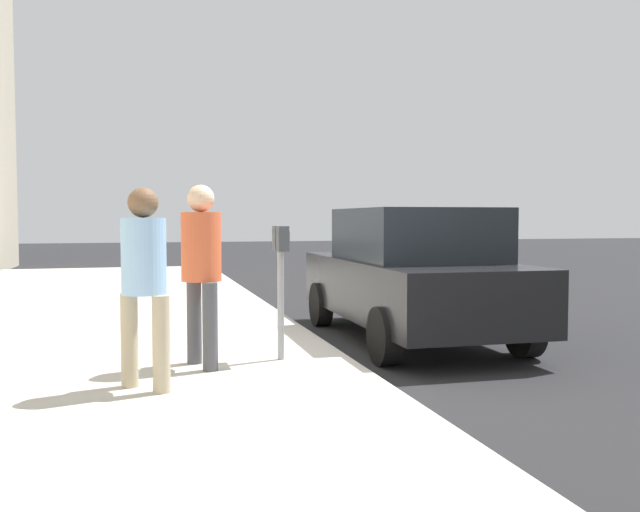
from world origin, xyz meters
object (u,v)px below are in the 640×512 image
(pedestrian_at_meter, at_px, (201,259))
(parked_sedan_near, at_px, (412,274))
(pedestrian_bystander, at_px, (144,271))
(parking_meter, at_px, (281,264))

(pedestrian_at_meter, bearing_deg, parked_sedan_near, 10.53)
(pedestrian_bystander, bearing_deg, pedestrian_at_meter, 10.49)
(parking_meter, bearing_deg, pedestrian_at_meter, 99.86)
(parking_meter, xyz_separation_m, parked_sedan_near, (1.45, -2.09, -0.27))
(parked_sedan_near, bearing_deg, parking_meter, 124.72)
(pedestrian_bystander, distance_m, parked_sedan_near, 4.23)
(parking_meter, height_order, pedestrian_at_meter, pedestrian_at_meter)
(pedestrian_bystander, bearing_deg, parked_sedan_near, -9.58)
(parking_meter, distance_m, pedestrian_at_meter, 0.85)
(pedestrian_bystander, height_order, parked_sedan_near, pedestrian_bystander)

